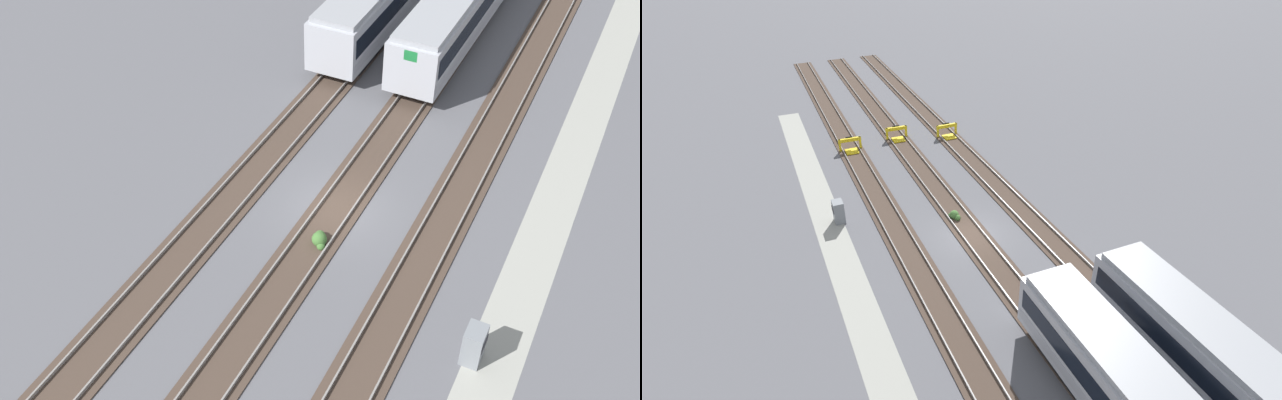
{
  "view_description": "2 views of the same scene",
  "coord_description": "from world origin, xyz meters",
  "views": [
    {
      "loc": [
        -22.12,
        -10.06,
        22.04
      ],
      "look_at": [
        -1.66,
        0.0,
        1.8
      ],
      "focal_mm": 42.0,
      "sensor_mm": 36.0,
      "label": 1
    },
    {
      "loc": [
        24.58,
        -11.47,
        19.42
      ],
      "look_at": [
        -1.66,
        0.0,
        1.8
      ],
      "focal_mm": 28.0,
      "sensor_mm": 36.0,
      "label": 2
    }
  ],
  "objects": [
    {
      "name": "bumper_stop_middle_track",
      "position": [
        -15.24,
        4.49,
        0.51
      ],
      "size": [
        1.34,
        2.0,
        1.22
      ],
      "color": "yellow",
      "rests_on": "ground"
    },
    {
      "name": "bumper_stop_near_inner_track",
      "position": [
        -16.55,
        -0.01,
        0.51
      ],
      "size": [
        1.38,
        2.01,
        1.22
      ],
      "color": "yellow",
      "rests_on": "ground"
    },
    {
      "name": "rail_track_nearest",
      "position": [
        0.0,
        -4.49,
        0.04
      ],
      "size": [
        90.0,
        2.23,
        0.21
      ],
      "color": "#47382D",
      "rests_on": "ground"
    },
    {
      "name": "rail_track_middle",
      "position": [
        0.0,
        4.49,
        0.04
      ],
      "size": [
        90.0,
        2.23,
        0.21
      ],
      "color": "#47382D",
      "rests_on": "ground"
    },
    {
      "name": "ground_plane",
      "position": [
        0.0,
        0.0,
        0.0
      ],
      "size": [
        400.0,
        400.0,
        0.0
      ],
      "primitive_type": "plane",
      "color": "#5B5B60"
    },
    {
      "name": "service_walkway",
      "position": [
        0.0,
        -8.53,
        0.0
      ],
      "size": [
        54.0,
        2.0,
        0.01
      ],
      "primitive_type": "cube",
      "color": "#9E9E93",
      "rests_on": "ground"
    },
    {
      "name": "bumper_stop_nearest_track",
      "position": [
        -15.82,
        -4.5,
        0.51
      ],
      "size": [
        1.37,
        2.01,
        1.22
      ],
      "color": "yellow",
      "rests_on": "ground"
    },
    {
      "name": "weed_clump",
      "position": [
        -2.29,
        -0.29,
        0.24
      ],
      "size": [
        0.92,
        0.7,
        0.64
      ],
      "color": "#427033",
      "rests_on": "ground"
    },
    {
      "name": "electrical_cabinet",
      "position": [
        -5.15,
        -7.74,
        0.8
      ],
      "size": [
        0.9,
        0.73,
        1.6
      ],
      "color": "gray",
      "rests_on": "ground"
    },
    {
      "name": "rail_track_near_inner",
      "position": [
        0.0,
        0.0,
        0.04
      ],
      "size": [
        90.0,
        2.24,
        0.21
      ],
      "color": "#47382D",
      "rests_on": "ground"
    },
    {
      "name": "subway_car_front_row_right_inner",
      "position": [
        17.53,
        4.53,
        2.04
      ],
      "size": [
        18.01,
        2.89,
        3.7
      ],
      "color": "#ADAFB7",
      "rests_on": "ground"
    }
  ]
}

